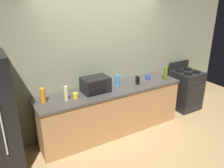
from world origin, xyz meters
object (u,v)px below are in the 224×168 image
at_px(bottle_olive_oil, 166,73).
at_px(bottle_spray_cleaner, 117,81).
at_px(bottle_hand_soap, 66,93).
at_px(mug_yellow, 76,96).
at_px(bottle_dish_soap, 43,95).
at_px(mug_blue, 148,77).
at_px(cordless_phone, 137,80).
at_px(stove_range, 185,90).
at_px(microwave, 95,85).

height_order(bottle_olive_oil, bottle_spray_cleaner, bottle_olive_oil).
relative_size(bottle_hand_soap, mug_yellow, 2.66).
xyz_separation_m(bottle_dish_soap, bottle_hand_soap, (0.35, -0.12, 0.00)).
xyz_separation_m(bottle_olive_oil, bottle_spray_cleaner, (-1.02, 0.22, -0.03)).
bearing_deg(mug_blue, cordless_phone, -166.77).
height_order(stove_range, microwave, microwave).
distance_m(stove_range, cordless_phone, 1.52).
bearing_deg(bottle_dish_soap, stove_range, -1.43).
height_order(mug_blue, mug_yellow, mug_blue).
bearing_deg(microwave, mug_blue, 0.39).
height_order(stove_range, bottle_dish_soap, bottle_dish_soap).
height_order(stove_range, cordless_phone, stove_range).
height_order(bottle_dish_soap, mug_blue, bottle_dish_soap).
xyz_separation_m(bottle_spray_cleaner, mug_blue, (0.72, -0.03, -0.05)).
distance_m(bottle_olive_oil, mug_blue, 0.36).
bearing_deg(microwave, bottle_hand_soap, -171.43).
distance_m(bottle_hand_soap, mug_yellow, 0.18).
xyz_separation_m(microwave, bottle_dish_soap, (-0.93, 0.03, -0.01)).
xyz_separation_m(stove_range, bottle_spray_cleaner, (-1.83, 0.09, 0.55)).
bearing_deg(bottle_dish_soap, microwave, -2.05).
bearing_deg(cordless_phone, bottle_hand_soap, -161.49).
bearing_deg(bottle_olive_oil, mug_blue, 146.90).
bearing_deg(bottle_dish_soap, mug_yellow, -12.33).
bearing_deg(mug_blue, mug_yellow, -176.95).
xyz_separation_m(microwave, bottle_olive_oil, (1.50, -0.18, 0.00)).
distance_m(bottle_hand_soap, mug_blue, 1.79).
distance_m(microwave, bottle_spray_cleaner, 0.49).
relative_size(microwave, bottle_olive_oil, 1.74).
distance_m(stove_range, bottle_olive_oil, 1.01).
height_order(stove_range, bottle_olive_oil, bottle_olive_oil).
xyz_separation_m(stove_range, bottle_dish_soap, (-3.24, 0.08, 0.56)).
xyz_separation_m(cordless_phone, bottle_spray_cleaner, (-0.40, 0.11, 0.03)).
height_order(microwave, mug_blue, microwave).
bearing_deg(bottle_dish_soap, mug_blue, -0.67).
bearing_deg(bottle_hand_soap, cordless_phone, 0.75).
bearing_deg(bottle_olive_oil, mug_yellow, 176.84).
xyz_separation_m(bottle_olive_oil, mug_yellow, (-1.92, 0.11, -0.09)).
bearing_deg(stove_range, bottle_spray_cleaner, 177.28).
xyz_separation_m(cordless_phone, mug_yellow, (-1.30, -0.01, -0.03)).
height_order(microwave, mug_yellow, microwave).
distance_m(cordless_phone, bottle_olive_oil, 0.63).
relative_size(microwave, bottle_spray_cleaner, 2.25).
bearing_deg(bottle_dish_soap, bottle_hand_soap, -19.24).
xyz_separation_m(cordless_phone, mug_blue, (0.33, 0.08, -0.02)).
distance_m(cordless_phone, bottle_spray_cleaner, 0.41).
distance_m(bottle_olive_oil, bottle_hand_soap, 2.08).
relative_size(cordless_phone, bottle_spray_cleaner, 0.70).
relative_size(bottle_olive_oil, bottle_spray_cleaner, 1.30).
bearing_deg(bottle_olive_oil, bottle_dish_soap, 174.89).
bearing_deg(microwave, stove_range, -1.19).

